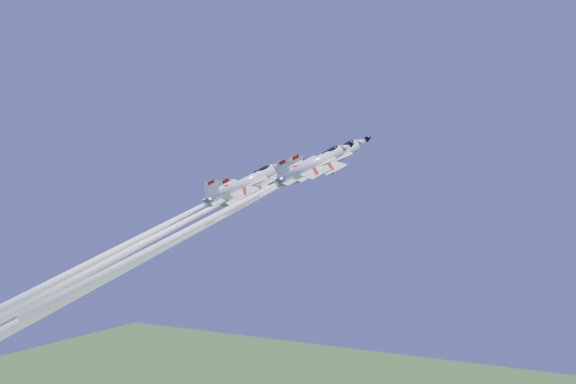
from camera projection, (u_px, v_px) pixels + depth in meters
The scene contains 4 objects.
jet_lead at pixel (194, 231), 98.34m from camera, with size 29.09×48.18×51.74m.
jet_left at pixel (150, 240), 103.53m from camera, with size 26.25×42.68×43.33m.
jet_right at pixel (214, 217), 93.04m from camera, with size 22.38×36.34×36.75m.
jet_slot at pixel (136, 240), 94.88m from camera, with size 23.39×38.08×38.85m.
Camera 1 is at (49.43, -91.59, 99.25)m, focal length 40.00 mm.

